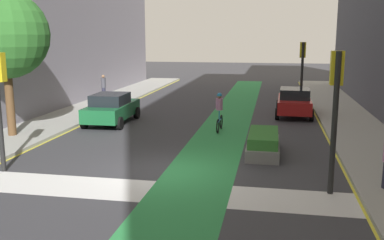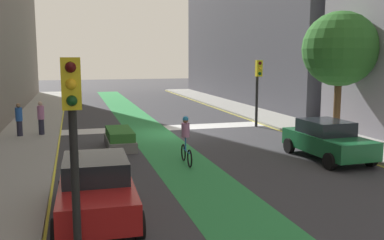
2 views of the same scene
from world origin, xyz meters
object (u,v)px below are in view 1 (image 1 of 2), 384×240
at_px(street_tree_near, 5,35).
at_px(median_planter, 263,143).
at_px(car_red_right_far, 294,102).
at_px(traffic_signal_far_right, 302,62).
at_px(pedestrian_sidewalk_left_a, 104,87).
at_px(car_green_left_far, 111,108).
at_px(traffic_signal_near_right, 336,95).
at_px(cyclist_in_lane, 219,111).

relative_size(street_tree_near, median_planter, 2.09).
bearing_deg(car_red_right_far, traffic_signal_far_right, 79.05).
relative_size(pedestrian_sidewalk_left_a, median_planter, 0.56).
distance_m(pedestrian_sidewalk_left_a, street_tree_near, 11.93).
distance_m(traffic_signal_far_right, car_green_left_far, 12.09).
bearing_deg(car_green_left_far, pedestrian_sidewalk_left_a, 114.70).
xyz_separation_m(traffic_signal_near_right, pedestrian_sidewalk_left_a, (-13.32, 15.83, -1.86)).
bearing_deg(street_tree_near, cyclist_in_lane, 19.52).
height_order(traffic_signal_near_right, median_planter, traffic_signal_near_right).
xyz_separation_m(cyclist_in_lane, pedestrian_sidewalk_left_a, (-9.13, 8.26, 0.03)).
xyz_separation_m(pedestrian_sidewalk_left_a, street_tree_near, (0.28, -11.40, 3.51)).
bearing_deg(pedestrian_sidewalk_left_a, traffic_signal_near_right, -49.92).
relative_size(car_green_left_far, car_red_right_far, 1.00).
height_order(car_red_right_far, cyclist_in_lane, cyclist_in_lane).
bearing_deg(traffic_signal_near_right, median_planter, 117.51).
xyz_separation_m(car_red_right_far, pedestrian_sidewalk_left_a, (-12.80, 3.38, 0.20)).
distance_m(car_red_right_far, pedestrian_sidewalk_left_a, 13.24).
relative_size(traffic_signal_far_right, car_green_left_far, 0.97).
height_order(car_red_right_far, pedestrian_sidewalk_left_a, pedestrian_sidewalk_left_a).
height_order(traffic_signal_near_right, street_tree_near, street_tree_near).
height_order(traffic_signal_near_right, traffic_signal_far_right, traffic_signal_far_right).
xyz_separation_m(traffic_signal_near_right, cyclist_in_lane, (-4.19, 7.57, -1.90)).
height_order(car_green_left_far, cyclist_in_lane, cyclist_in_lane).
relative_size(car_red_right_far, street_tree_near, 0.68).
xyz_separation_m(traffic_signal_far_right, cyclist_in_lane, (-4.17, -7.47, -1.91)).
bearing_deg(traffic_signal_far_right, pedestrian_sidewalk_left_a, 176.60).
bearing_deg(street_tree_near, pedestrian_sidewalk_left_a, 91.39).
distance_m(traffic_signal_near_right, car_red_right_far, 12.63).
xyz_separation_m(traffic_signal_far_right, pedestrian_sidewalk_left_a, (-13.30, 0.79, -1.88)).
bearing_deg(car_red_right_far, street_tree_near, -147.37).
distance_m(car_red_right_far, cyclist_in_lane, 6.11).
xyz_separation_m(car_green_left_far, pedestrian_sidewalk_left_a, (-3.42, 7.43, 0.20)).
bearing_deg(car_red_right_far, pedestrian_sidewalk_left_a, 165.21).
height_order(traffic_signal_near_right, car_red_right_far, traffic_signal_near_right).
distance_m(pedestrian_sidewalk_left_a, median_planter, 16.45).
bearing_deg(car_green_left_far, street_tree_near, -128.38).
relative_size(traffic_signal_far_right, car_red_right_far, 0.97).
distance_m(car_green_left_far, cyclist_in_lane, 5.78).
distance_m(traffic_signal_far_right, street_tree_near, 16.88).
distance_m(car_green_left_far, street_tree_near, 6.27).
bearing_deg(traffic_signal_near_right, pedestrian_sidewalk_left_a, 130.08).
relative_size(cyclist_in_lane, pedestrian_sidewalk_left_a, 1.11).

